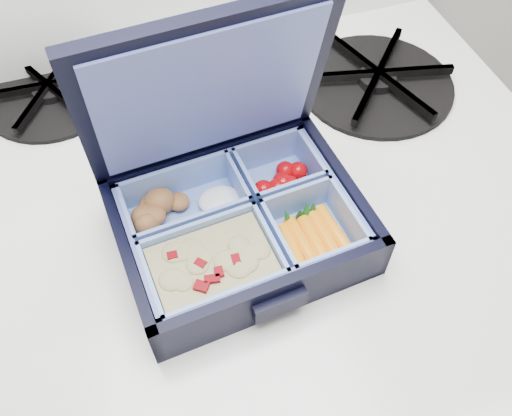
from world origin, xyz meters
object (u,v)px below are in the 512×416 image
object	(u,v)px
bento_box	(240,226)
burner_grate	(377,77)
stove	(271,350)
fork	(244,134)

from	to	relation	value
bento_box	burner_grate	distance (m)	0.29
stove	bento_box	xyz separation A→B (m)	(-0.07, -0.06, 0.51)
stove	burner_grate	distance (m)	0.54
stove	fork	size ratio (longest dim) A/B	5.30
stove	bento_box	distance (m)	0.52
burner_grate	bento_box	bearing A→B (deg)	-144.20
stove	fork	world-z (taller)	fork
bento_box	fork	distance (m)	0.15
stove	bento_box	world-z (taller)	bento_box
bento_box	burner_grate	size ratio (longest dim) A/B	1.18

